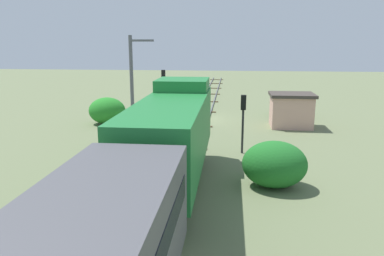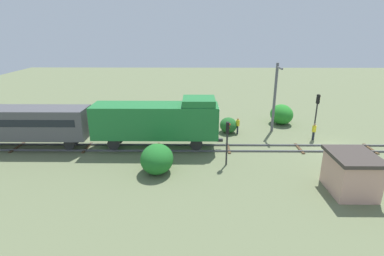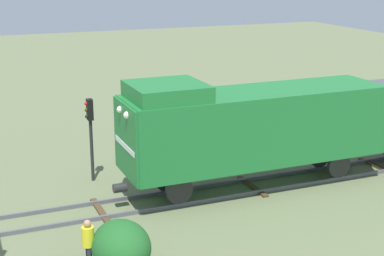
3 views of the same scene
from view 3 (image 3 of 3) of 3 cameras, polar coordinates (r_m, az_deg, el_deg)
name	(u,v)px [view 3 (image 3 of 3)]	position (r m, az deg, el deg)	size (l,w,h in m)	color
locomotive	(251,124)	(24.07, 5.79, 0.35)	(2.90, 11.60, 4.60)	#1E7233
traffic_signal_mid	(90,124)	(25.22, -9.84, 0.37)	(0.32, 0.34, 3.63)	#262628
worker_by_signal	(88,241)	(18.42, -10.03, -10.77)	(0.38, 0.38, 1.70)	#262B38
bush_near	(121,247)	(18.39, -6.87, -11.37)	(2.20, 1.80, 1.60)	#215E26
bush_back	(196,134)	(28.46, 0.37, -0.60)	(3.05, 2.50, 2.22)	#206C26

